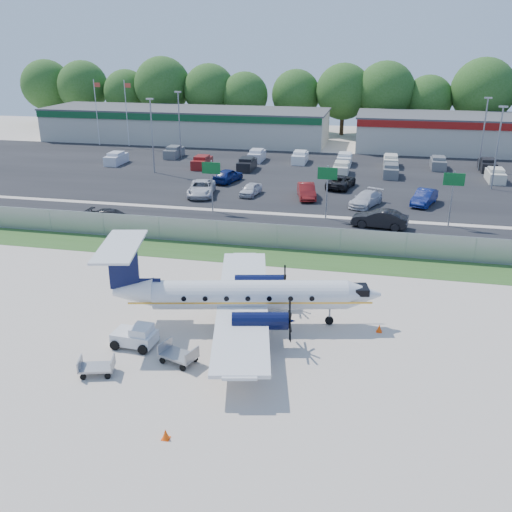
% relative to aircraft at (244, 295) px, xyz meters
% --- Properties ---
extents(ground, '(170.00, 170.00, 0.00)m').
position_rel_aircraft_xyz_m(ground, '(-0.45, -0.70, -1.92)').
color(ground, beige).
rests_on(ground, ground).
extents(grass_verge, '(170.00, 4.00, 0.02)m').
position_rel_aircraft_xyz_m(grass_verge, '(-0.45, 11.30, -1.91)').
color(grass_verge, '#2D561E').
rests_on(grass_verge, ground).
extents(access_road, '(170.00, 8.00, 0.02)m').
position_rel_aircraft_xyz_m(access_road, '(-0.45, 18.30, -1.90)').
color(access_road, black).
rests_on(access_road, ground).
extents(parking_lot, '(170.00, 32.00, 0.02)m').
position_rel_aircraft_xyz_m(parking_lot, '(-0.45, 39.30, -1.90)').
color(parking_lot, black).
rests_on(parking_lot, ground).
extents(perimeter_fence, '(120.00, 0.06, 1.99)m').
position_rel_aircraft_xyz_m(perimeter_fence, '(-0.45, 13.30, -0.91)').
color(perimeter_fence, gray).
rests_on(perimeter_fence, ground).
extents(building_west, '(46.40, 12.40, 5.24)m').
position_rel_aircraft_xyz_m(building_west, '(-24.45, 61.28, 0.71)').
color(building_west, '#BAB6A8').
rests_on(building_west, ground).
extents(building_east, '(44.40, 12.40, 5.24)m').
position_rel_aircraft_xyz_m(building_east, '(25.55, 61.28, 0.71)').
color(building_east, '#BAB6A8').
rests_on(building_east, ground).
extents(sign_left, '(1.80, 0.26, 5.00)m').
position_rel_aircraft_xyz_m(sign_left, '(-8.45, 22.21, 1.70)').
color(sign_left, gray).
rests_on(sign_left, ground).
extents(sign_mid, '(1.80, 0.26, 5.00)m').
position_rel_aircraft_xyz_m(sign_mid, '(2.55, 22.21, 1.70)').
color(sign_mid, gray).
rests_on(sign_mid, ground).
extents(sign_right, '(1.80, 0.26, 5.00)m').
position_rel_aircraft_xyz_m(sign_right, '(13.55, 22.21, 1.70)').
color(sign_right, gray).
rests_on(sign_right, ground).
extents(flagpole_west, '(1.06, 0.12, 10.00)m').
position_rel_aircraft_xyz_m(flagpole_west, '(-36.38, 54.30, 3.73)').
color(flagpole_west, silver).
rests_on(flagpole_west, ground).
extents(flagpole_east, '(1.06, 0.12, 10.00)m').
position_rel_aircraft_xyz_m(flagpole_east, '(-31.38, 54.30, 3.73)').
color(flagpole_east, silver).
rests_on(flagpole_east, ground).
extents(light_pole_nw, '(0.90, 0.35, 9.09)m').
position_rel_aircraft_xyz_m(light_pole_nw, '(-20.45, 37.30, 3.32)').
color(light_pole_nw, gray).
rests_on(light_pole_nw, ground).
extents(light_pole_ne, '(0.90, 0.35, 9.09)m').
position_rel_aircraft_xyz_m(light_pole_ne, '(19.55, 37.30, 3.32)').
color(light_pole_ne, gray).
rests_on(light_pole_ne, ground).
extents(light_pole_sw, '(0.90, 0.35, 9.09)m').
position_rel_aircraft_xyz_m(light_pole_sw, '(-20.45, 47.30, 3.32)').
color(light_pole_sw, gray).
rests_on(light_pole_sw, ground).
extents(light_pole_se, '(0.90, 0.35, 9.09)m').
position_rel_aircraft_xyz_m(light_pole_se, '(19.55, 47.30, 3.32)').
color(light_pole_se, gray).
rests_on(light_pole_se, ground).
extents(tree_line, '(112.00, 6.00, 14.00)m').
position_rel_aircraft_xyz_m(tree_line, '(-0.45, 73.30, -1.92)').
color(tree_line, '#244F17').
rests_on(tree_line, ground).
extents(aircraft, '(16.26, 15.92, 4.96)m').
position_rel_aircraft_xyz_m(aircraft, '(0.00, 0.00, 0.00)').
color(aircraft, silver).
rests_on(aircraft, ground).
extents(pushback_tug, '(2.38, 1.77, 1.24)m').
position_rel_aircraft_xyz_m(pushback_tug, '(-5.17, -3.68, -1.32)').
color(pushback_tug, silver).
rests_on(pushback_tug, ground).
extents(baggage_cart_near, '(1.93, 1.45, 0.90)m').
position_rel_aircraft_xyz_m(baggage_cart_near, '(-5.97, -6.74, -1.50)').
color(baggage_cart_near, gray).
rests_on(baggage_cart_near, ground).
extents(baggage_cart_far, '(2.16, 1.70, 0.99)m').
position_rel_aircraft_xyz_m(baggage_cart_far, '(-2.35, -4.84, -1.45)').
color(baggage_cart_far, gray).
rests_on(baggage_cart_far, ground).
extents(cone_nose, '(0.33, 0.33, 0.46)m').
position_rel_aircraft_xyz_m(cone_nose, '(7.76, 0.76, -1.70)').
color(cone_nose, '#FF4B08').
rests_on(cone_nose, ground).
extents(cone_port_wing, '(0.34, 0.34, 0.48)m').
position_rel_aircraft_xyz_m(cone_port_wing, '(-0.86, -10.70, -1.69)').
color(cone_port_wing, '#FF4B08').
rests_on(cone_port_wing, ground).
extents(cone_starboard_wing, '(0.41, 0.41, 0.58)m').
position_rel_aircraft_xyz_m(cone_starboard_wing, '(-7.13, 3.20, -1.64)').
color(cone_starboard_wing, '#FF4B08').
rests_on(cone_starboard_wing, ground).
extents(road_car_west, '(4.76, 1.94, 1.38)m').
position_rel_aircraft_xyz_m(road_car_west, '(-16.07, 16.29, -1.92)').
color(road_car_west, black).
rests_on(road_car_west, ground).
extents(road_car_mid, '(5.09, 2.37, 1.62)m').
position_rel_aircraft_xyz_m(road_car_mid, '(7.48, 20.52, -1.92)').
color(road_car_mid, black).
rests_on(road_car_mid, ground).
extents(parked_car_a, '(3.61, 6.07, 1.58)m').
position_rel_aircraft_xyz_m(parked_car_a, '(-11.32, 27.88, -1.92)').
color(parked_car_a, silver).
rests_on(parked_car_a, ground).
extents(parked_car_b, '(2.11, 4.02, 1.30)m').
position_rel_aircraft_xyz_m(parked_car_b, '(-6.18, 29.09, -1.92)').
color(parked_car_b, silver).
rests_on(parked_car_b, ground).
extents(parked_car_c, '(2.68, 5.00, 1.57)m').
position_rel_aircraft_xyz_m(parked_car_c, '(-0.17, 29.08, -1.92)').
color(parked_car_c, maroon).
rests_on(parked_car_c, ground).
extents(parked_car_d, '(3.71, 5.31, 1.43)m').
position_rel_aircraft_xyz_m(parked_car_d, '(6.04, 27.44, -1.92)').
color(parked_car_d, silver).
rests_on(parked_car_d, ground).
extents(parked_car_e, '(3.04, 4.98, 1.55)m').
position_rel_aircraft_xyz_m(parked_car_e, '(11.80, 29.11, -1.92)').
color(parked_car_e, navy).
rests_on(parked_car_e, ground).
extents(parked_car_f, '(3.00, 5.04, 1.61)m').
position_rel_aircraft_xyz_m(parked_car_f, '(-10.11, 34.37, -1.92)').
color(parked_car_f, navy).
rests_on(parked_car_f, ground).
extents(parked_car_g, '(3.42, 5.66, 1.47)m').
position_rel_aircraft_xyz_m(parked_car_g, '(3.04, 34.44, -1.92)').
color(parked_car_g, black).
rests_on(parked_car_g, ground).
extents(far_parking_rows, '(56.00, 10.00, 1.60)m').
position_rel_aircraft_xyz_m(far_parking_rows, '(-0.45, 44.30, -1.92)').
color(far_parking_rows, gray).
rests_on(far_parking_rows, ground).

